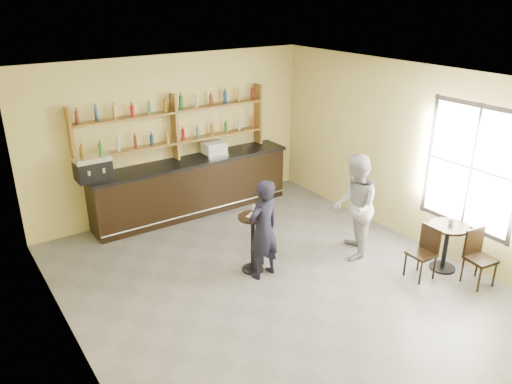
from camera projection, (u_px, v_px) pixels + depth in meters
floor at (274, 283)px, 7.95m from camera, size 7.00×7.00×0.00m
ceiling at (277, 80)px, 6.73m from camera, size 7.00×7.00×0.00m
wall_back at (173, 136)px, 10.02m from camera, size 7.00×0.00×7.00m
wall_front at (496, 306)px, 4.66m from camera, size 7.00×0.00×7.00m
wall_left at (67, 244)px, 5.78m from camera, size 0.00×7.00×7.00m
wall_right at (411, 155)px, 8.90m from camera, size 0.00×7.00×7.00m
window_pane at (471, 168)px, 7.94m from camera, size 0.00×2.00×2.00m
window_frame at (471, 168)px, 7.94m from camera, size 0.04×1.70×2.10m
shelf_unit at (175, 127)px, 9.84m from camera, size 4.00×0.26×1.40m
liquor_bottles at (174, 119)px, 9.78m from camera, size 3.68×0.10×1.00m
bar_counter at (192, 186)px, 10.25m from camera, size 4.24×0.83×1.15m
espresso_machine at (93, 168)px, 8.94m from camera, size 0.62×0.40×0.44m
pastry_case at (214, 149)px, 10.26m from camera, size 0.50×0.42×0.28m
pedestal_table at (253, 243)px, 8.13m from camera, size 0.54×0.54×0.99m
napkin at (253, 216)px, 7.94m from camera, size 0.22×0.22×0.00m
donut at (254, 214)px, 7.93m from camera, size 0.14×0.14×0.05m
cup_pedestal at (256, 209)px, 8.07m from camera, size 0.17×0.17×0.11m
man_main at (263, 230)px, 7.85m from camera, size 0.66×0.50×1.66m
cafe_table at (445, 247)px, 8.21m from camera, size 0.84×0.84×0.80m
cup_cafe at (451, 222)px, 8.06m from camera, size 0.14×0.14×0.10m
chair_west at (421, 253)px, 7.95m from camera, size 0.39×0.39×0.87m
chair_south at (481, 259)px, 7.75m from camera, size 0.44×0.44×0.90m
patron_second at (354, 207)px, 8.45m from camera, size 1.10×1.13×1.83m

